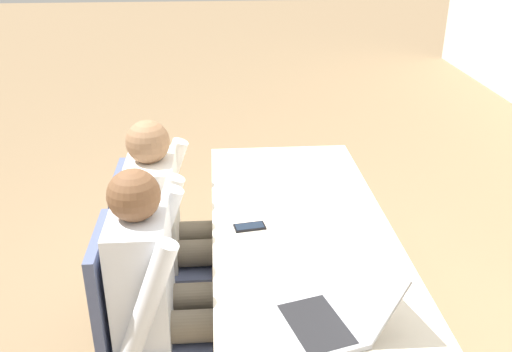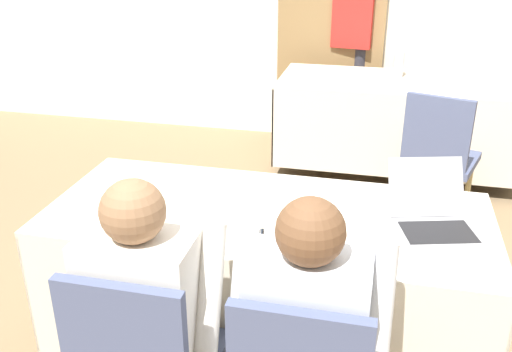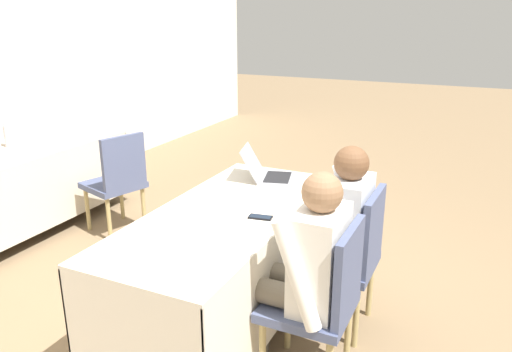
# 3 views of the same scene
# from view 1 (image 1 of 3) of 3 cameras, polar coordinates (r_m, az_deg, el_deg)

# --- Properties ---
(conference_table_near) EXTENTS (1.83, 0.79, 0.75)m
(conference_table_near) POSITION_cam_1_polar(r_m,az_deg,el_deg) (2.62, 4.45, -8.39)
(conference_table_near) COLOR beige
(conference_table_near) RESTS_ON ground_plane
(laptop) EXTENTS (0.39, 0.44, 0.23)m
(laptop) POSITION_cam_1_polar(r_m,az_deg,el_deg) (1.97, 7.56, -13.52)
(laptop) COLOR #99999E
(laptop) RESTS_ON conference_table_near
(cell_phone) EXTENTS (0.09, 0.14, 0.01)m
(cell_phone) POSITION_cam_1_polar(r_m,az_deg,el_deg) (2.50, -0.65, -5.09)
(cell_phone) COLOR black
(cell_phone) RESTS_ON conference_table_near
(paper_beside_laptop) EXTENTS (0.24, 0.32, 0.00)m
(paper_beside_laptop) POSITION_cam_1_polar(r_m,az_deg,el_deg) (2.33, 9.55, -8.12)
(paper_beside_laptop) COLOR white
(paper_beside_laptop) RESTS_ON conference_table_near
(chair_near_left) EXTENTS (0.44, 0.44, 0.90)m
(chair_near_left) POSITION_cam_1_polar(r_m,az_deg,el_deg) (2.88, -10.40, -7.11)
(chair_near_left) COLOR tan
(chair_near_left) RESTS_ON ground_plane
(chair_near_right) EXTENTS (0.44, 0.44, 0.90)m
(chair_near_right) POSITION_cam_1_polar(r_m,az_deg,el_deg) (2.45, -11.54, -13.73)
(chair_near_right) COLOR tan
(chair_near_right) RESTS_ON ground_plane
(person_checkered_shirt) EXTENTS (0.50, 0.52, 1.16)m
(person_checkered_shirt) POSITION_cam_1_polar(r_m,az_deg,el_deg) (2.79, -8.54, -4.29)
(person_checkered_shirt) COLOR #665B4C
(person_checkered_shirt) RESTS_ON ground_plane
(person_white_shirt) EXTENTS (0.50, 0.52, 1.16)m
(person_white_shirt) POSITION_cam_1_polar(r_m,az_deg,el_deg) (2.34, -9.34, -10.67)
(person_white_shirt) COLOR #665B4C
(person_white_shirt) RESTS_ON ground_plane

